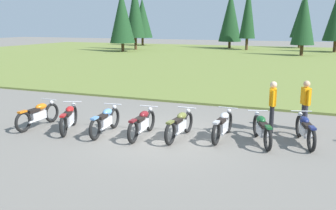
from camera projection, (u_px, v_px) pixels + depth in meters
name	position (u px, v px, depth m)	size (l,w,h in m)	color
ground_plane	(161.00, 137.00, 11.82)	(140.00, 140.00, 0.00)	slate
grass_moorland	(269.00, 60.00, 36.25)	(80.00, 44.00, 0.10)	olive
forest_treeline	(261.00, 16.00, 48.38)	(44.42, 18.46, 8.78)	#47331E
motorcycle_orange	(38.00, 114.00, 12.85)	(0.62, 2.10, 0.88)	black
motorcycle_red	(69.00, 118.00, 12.40)	(0.97, 1.98, 0.88)	black
motorcycle_sky_blue	(105.00, 121.00, 12.05)	(0.62, 2.10, 0.88)	black
motorcycle_maroon	(142.00, 123.00, 11.73)	(0.62, 2.10, 0.88)	black
motorcycle_olive	(180.00, 125.00, 11.55)	(0.62, 2.10, 0.88)	black
motorcycle_silver	(223.00, 125.00, 11.53)	(0.62, 2.10, 0.88)	black
motorcycle_british_green	(262.00, 129.00, 11.08)	(0.95, 1.99, 0.88)	black
motorcycle_navy	(305.00, 130.00, 11.02)	(0.81, 2.04, 0.88)	black
rider_with_back_turned	(272.00, 103.00, 12.21)	(0.27, 0.55, 1.67)	black
rider_in_hivis_vest	(305.00, 102.00, 12.36)	(0.34, 0.51, 1.67)	#2D2D38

